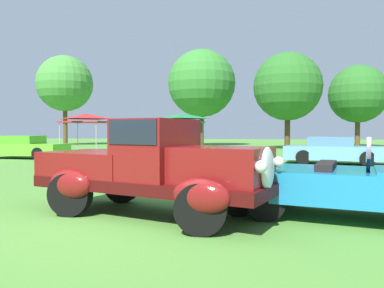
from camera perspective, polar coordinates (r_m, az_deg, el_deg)
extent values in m
plane|color=#4C8433|center=(6.61, -9.76, -11.15)|extent=(120.00, 120.00, 0.00)
cube|color=#400B0B|center=(6.81, -6.15, -5.94)|extent=(4.55, 2.75, 0.20)
cube|color=maroon|center=(6.13, 3.83, -3.25)|extent=(1.86, 1.54, 0.60)
ellipsoid|color=silver|center=(5.84, 11.18, -3.74)|extent=(0.32, 0.54, 0.68)
cube|color=maroon|center=(6.68, -5.34, -0.75)|extent=(1.42, 1.63, 1.04)
cube|color=black|center=(6.68, -5.35, 1.83)|extent=(1.34, 1.63, 0.40)
cube|color=maroon|center=(7.53, -13.82, -2.92)|extent=(2.23, 1.93, 0.48)
ellipsoid|color=maroon|center=(6.81, 6.91, -5.95)|extent=(0.99, 0.64, 0.52)
ellipsoid|color=maroon|center=(5.50, 1.33, -7.84)|extent=(0.99, 0.64, 0.52)
ellipsoid|color=maroon|center=(8.11, -10.36, -4.68)|extent=(0.99, 0.64, 0.52)
ellipsoid|color=maroon|center=(7.05, -17.77, -5.75)|extent=(0.99, 0.64, 0.52)
sphere|color=silver|center=(6.24, 12.80, -2.65)|extent=(0.18, 0.18, 0.18)
sphere|color=silver|center=(5.40, 10.28, -3.35)|extent=(0.18, 0.18, 0.18)
cylinder|color=black|center=(6.83, 6.90, -7.44)|extent=(0.76, 0.24, 0.76)
cylinder|color=black|center=(5.54, 1.33, -9.67)|extent=(0.76, 0.24, 0.76)
cylinder|color=black|center=(8.13, -10.35, -5.94)|extent=(0.76, 0.24, 0.76)
cylinder|color=black|center=(7.08, -17.75, -7.20)|extent=(0.76, 0.24, 0.76)
cube|color=#1E7AB7|center=(7.07, 22.62, -5.71)|extent=(4.45, 2.68, 0.52)
cube|color=black|center=(7.03, 24.83, -2.34)|extent=(0.36, 1.22, 0.82)
cube|color=black|center=(7.06, 19.41, -3.72)|extent=(0.56, 1.24, 0.28)
cylinder|color=black|center=(8.00, 13.44, -6.46)|extent=(0.66, 0.20, 0.66)
cylinder|color=black|center=(6.50, 10.94, -8.40)|extent=(0.66, 0.20, 0.66)
cube|color=#60C62D|center=(22.25, -23.64, -0.71)|extent=(4.56, 1.99, 0.60)
cube|color=#4D9F24|center=(22.34, -24.02, 0.58)|extent=(2.06, 1.58, 0.44)
cylinder|color=black|center=(20.84, -22.01, -1.36)|extent=(0.64, 0.22, 0.64)
cube|color=#28282D|center=(18.14, -5.65, -1.13)|extent=(4.27, 2.76, 0.60)
cube|color=black|center=(18.20, -6.08, 0.45)|extent=(2.08, 1.89, 0.44)
cylinder|color=black|center=(16.88, -3.65, -1.98)|extent=(0.64, 0.22, 0.64)
cylinder|color=black|center=(18.19, -10.11, -1.71)|extent=(0.64, 0.22, 0.64)
cube|color=#669EDB|center=(18.19, 20.48, -1.24)|extent=(4.53, 2.41, 0.60)
cube|color=#517EAF|center=(18.16, 19.95, 0.34)|extent=(2.12, 1.75, 0.44)
cylinder|color=black|center=(17.49, 24.73, -2.02)|extent=(0.64, 0.22, 0.64)
cylinder|color=black|center=(17.46, 16.25, -1.92)|extent=(0.64, 0.22, 0.64)
cylinder|color=#9E998E|center=(15.15, -0.82, -2.02)|extent=(0.16, 0.16, 0.86)
cylinder|color=#9E998E|center=(15.18, -1.57, -2.01)|extent=(0.16, 0.16, 0.86)
cube|color=silver|center=(15.13, -1.20, 0.75)|extent=(0.41, 0.26, 0.60)
sphere|color=tan|center=(15.13, -1.20, 2.34)|extent=(0.22, 0.22, 0.22)
cylinder|color=#B7B7BC|center=(29.16, -11.99, 1.07)|extent=(0.05, 0.05, 2.05)
cylinder|color=#B7B7BC|center=(26.68, -14.13, 0.96)|extent=(0.05, 0.05, 2.05)
cylinder|color=#B7B7BC|center=(30.26, -16.72, 1.06)|extent=(0.05, 0.05, 2.05)
cylinder|color=#B7B7BC|center=(27.88, -19.19, 0.95)|extent=(0.05, 0.05, 2.05)
cube|color=red|center=(28.46, -15.53, 3.18)|extent=(2.99, 2.99, 0.10)
pyramid|color=red|center=(28.47, -15.54, 4.02)|extent=(2.93, 2.93, 0.38)
cylinder|color=#B7B7BC|center=(28.00, 1.67, 1.07)|extent=(0.05, 0.05, 2.05)
cylinder|color=#B7B7BC|center=(25.43, 0.84, 0.97)|extent=(0.05, 0.05, 2.05)
cylinder|color=#B7B7BC|center=(28.48, -3.51, 1.09)|extent=(0.05, 0.05, 2.05)
cylinder|color=#B7B7BC|center=(25.96, -4.83, 0.99)|extent=(0.05, 0.05, 2.05)
cube|color=#1E703D|center=(26.94, -1.46, 3.32)|extent=(2.89, 2.89, 0.10)
pyramid|color=#1E703D|center=(26.95, -1.46, 4.21)|extent=(2.83, 2.83, 0.38)
cylinder|color=brown|center=(41.08, -18.42, 3.14)|extent=(0.44, 0.44, 4.72)
sphere|color=#428938|center=(41.35, -18.48, 8.58)|extent=(5.65, 5.65, 5.65)
cylinder|color=#47331E|center=(37.31, 1.46, 3.04)|extent=(0.44, 0.44, 4.29)
sphere|color=#337A2D|center=(37.58, 1.46, 9.06)|extent=(6.56, 6.56, 6.56)
cylinder|color=#47331E|center=(31.53, 14.07, 2.45)|extent=(0.44, 0.44, 3.51)
sphere|color=#286623|center=(31.73, 14.12, 8.34)|extent=(5.45, 5.45, 5.45)
cylinder|color=brown|center=(37.93, 23.50, 2.16)|extent=(0.44, 0.44, 3.37)
sphere|color=#286623|center=(38.07, 23.57, 6.87)|extent=(5.24, 5.24, 5.24)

